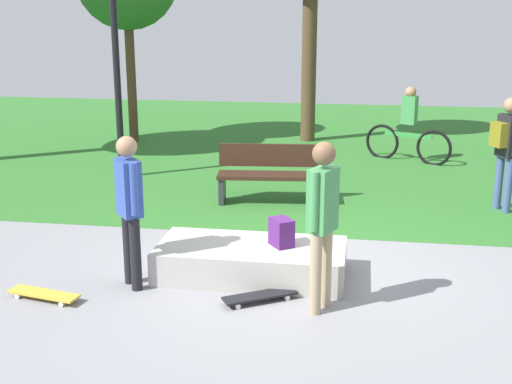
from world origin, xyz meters
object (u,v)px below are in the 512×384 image
backpack_on_ledge (281,232)px  skater_watching (129,201)px  lamp_post (115,47)px  skater_performing_trick (322,214)px  skateboard_spare (44,294)px  cyclist_on_bicycle (408,130)px  skateboard_by_ledge (260,296)px  pedestrian_with_backpack (506,144)px  park_bench_center_lawn (269,173)px  concrete_ledge (251,261)px

backpack_on_ledge → skater_watching: skater_watching is taller
skater_watching → lamp_post: (-1.84, 4.72, 1.33)m
skater_performing_trick → skater_watching: bearing=172.6°
skateboard_spare → cyclist_on_bicycle: cyclist_on_bicycle is taller
skater_performing_trick → cyclist_on_bicycle: bearing=79.9°
skateboard_by_ledge → pedestrian_with_backpack: pedestrian_with_backpack is taller
skateboard_by_ledge → skateboard_spare: (-2.28, -0.31, 0.00)m
skateboard_by_ledge → cyclist_on_bicycle: 7.31m
skater_performing_trick → lamp_post: 6.48m
lamp_post → park_bench_center_lawn: bearing=-22.6°
skateboard_by_ledge → park_bench_center_lawn: park_bench_center_lawn is taller
pedestrian_with_backpack → concrete_ledge: bearing=-136.8°
lamp_post → backpack_on_ledge: bearing=-50.7°
skater_performing_trick → cyclist_on_bicycle: skater_performing_trick is taller
skater_performing_trick → pedestrian_with_backpack: (2.48, 3.88, 0.01)m
skateboard_spare → park_bench_center_lawn: park_bench_center_lawn is taller
skateboard_spare → backpack_on_ledge: bearing=23.0°
skater_performing_trick → skater_watching: skater_performing_trick is taller
park_bench_center_lawn → cyclist_on_bicycle: bearing=55.0°
park_bench_center_lawn → skater_performing_trick: bearing=-74.4°
skateboard_spare → lamp_post: size_ratio=0.22×
backpack_on_ledge → park_bench_center_lawn: 3.05m
cyclist_on_bicycle → skater_watching: bearing=-116.1°
park_bench_center_lawn → cyclist_on_bicycle: cyclist_on_bicycle is taller
skateboard_spare → cyclist_on_bicycle: bearing=60.3°
backpack_on_ledge → park_bench_center_lawn: park_bench_center_lawn is taller
skateboard_spare → skater_watching: bearing=31.0°
skater_watching → pedestrian_with_backpack: 5.82m
pedestrian_with_backpack → skater_watching: bearing=-141.7°
skater_performing_trick → skateboard_spare: bearing=-175.6°
cyclist_on_bicycle → pedestrian_with_backpack: bearing=-69.6°
skateboard_by_ledge → park_bench_center_lawn: size_ratio=0.48×
backpack_on_ledge → pedestrian_with_backpack: (2.98, 3.08, 0.50)m
concrete_ledge → pedestrian_with_backpack: 4.63m
skateboard_by_ledge → cyclist_on_bicycle: cyclist_on_bicycle is taller
skater_watching → lamp_post: 5.23m
skateboard_by_ledge → skateboard_spare: size_ratio=0.96×
skateboard_spare → skater_performing_trick: bearing=4.4°
skateboard_spare → park_bench_center_lawn: bearing=65.3°
cyclist_on_bicycle → park_bench_center_lawn: bearing=-125.0°
lamp_post → skateboard_by_ledge: bearing=-56.1°
park_bench_center_lawn → lamp_post: lamp_post is taller
skater_performing_trick → park_bench_center_lawn: size_ratio=1.07×
concrete_ledge → skateboard_by_ledge: concrete_ledge is taller
park_bench_center_lawn → skateboard_by_ledge: bearing=-83.5°
skater_watching → skateboard_spare: size_ratio=2.06×
skateboard_by_ledge → concrete_ledge: bearing=106.9°
skateboard_spare → lamp_post: 5.77m
backpack_on_ledge → park_bench_center_lawn: bearing=155.6°
skater_performing_trick → skateboard_by_ledge: 1.16m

